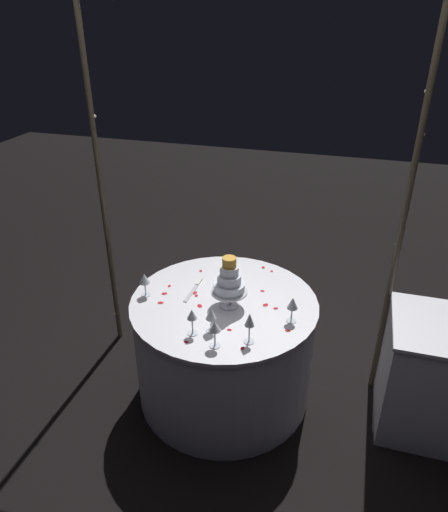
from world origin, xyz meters
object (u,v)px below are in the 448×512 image
main_table (224,348)px  wine_glass_5 (211,314)px  wine_glass_2 (230,264)px  wine_glass_0 (144,279)px  cake_knife (195,288)px  wine_glass_1 (250,321)px  side_table (432,376)px  wine_glass_3 (192,316)px  wine_glass_6 (292,304)px  tiered_cake (229,282)px  decorative_arch (240,158)px  wine_glass_4 (215,328)px

main_table → wine_glass_5: bearing=-87.1°
wine_glass_2 → wine_glass_5: size_ratio=0.90×
wine_glass_0 → cake_knife: (0.27, 0.16, -0.11)m
wine_glass_1 → wine_glass_2: size_ratio=1.32×
main_table → cake_knife: bearing=158.6°
side_table → wine_glass_0: size_ratio=4.85×
wine_glass_3 → wine_glass_6: (0.51, 0.27, -0.00)m
tiered_cake → wine_glass_6: tiered_cake is taller
tiered_cake → decorative_arch: bearing=96.5°
side_table → wine_glass_3: bearing=-161.5°
wine_glass_3 → wine_glass_4: wine_glass_3 is taller
wine_glass_4 → wine_glass_3: bearing=155.8°
wine_glass_5 → main_table: bearing=92.9°
decorative_arch → wine_glass_0: 0.94m
cake_knife → wine_glass_0: bearing=-149.6°
wine_glass_0 → wine_glass_2: (0.45, 0.36, -0.01)m
wine_glass_4 → cake_knife: 0.60m
wine_glass_1 → wine_glass_3: 0.32m
main_table → wine_glass_6: (0.43, -0.09, 0.49)m
main_table → tiered_cake: (0.04, -0.04, 0.54)m
wine_glass_1 → wine_glass_6: wine_glass_1 is taller
main_table → wine_glass_0: (-0.49, -0.07, 0.48)m
wine_glass_3 → side_table: bearing=18.5°
side_table → wine_glass_6: bearing=-167.6°
side_table → wine_glass_0: (-1.76, -0.17, 0.48)m
main_table → wine_glass_2: 0.55m
side_table → wine_glass_1: (-1.03, -0.43, 0.50)m
main_table → wine_glass_3: wine_glass_3 is taller
main_table → wine_glass_4: wine_glass_4 is taller
tiered_cake → cake_knife: 0.34m
tiered_cake → cake_knife: bearing=154.2°
tiered_cake → wine_glass_1: size_ratio=1.79×
wine_glass_0 → wine_glass_5: same height
side_table → wine_glass_5: size_ratio=4.84×
side_table → wine_glass_1: 1.23m
decorative_arch → tiered_cake: bearing=-83.5°
decorative_arch → tiered_cake: size_ratio=7.26×
wine_glass_0 → wine_glass_3: bearing=-34.6°
wine_glass_2 → wine_glass_4: wine_glass_4 is taller
wine_glass_1 → wine_glass_0: bearing=159.8°
side_table → wine_glass_3: size_ratio=4.67×
wine_glass_6 → decorative_arch: bearing=134.3°
side_table → cake_knife: cake_knife is taller
wine_glass_2 → wine_glass_4: 0.72m
wine_glass_1 → cake_knife: bearing=137.2°
cake_knife → wine_glass_3: bearing=-72.0°
wine_glass_4 → cake_knife: (-0.29, 0.51, -0.12)m
tiered_cake → wine_glass_1: 0.36m
decorative_arch → wine_glass_0: size_ratio=15.59×
wine_glass_5 → cake_knife: 0.47m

